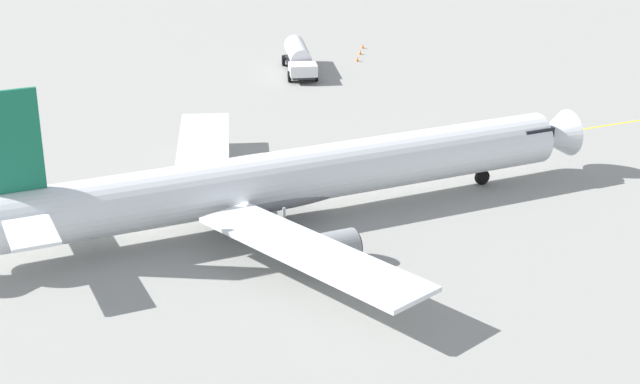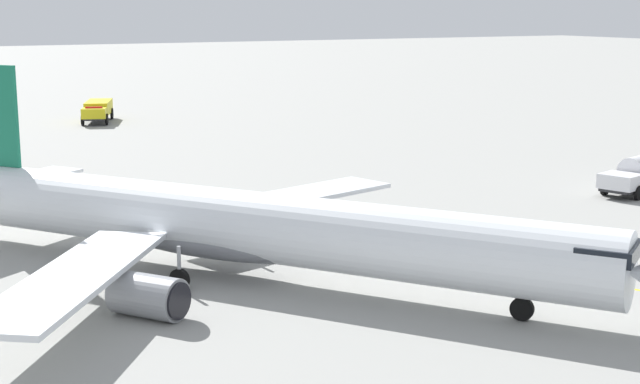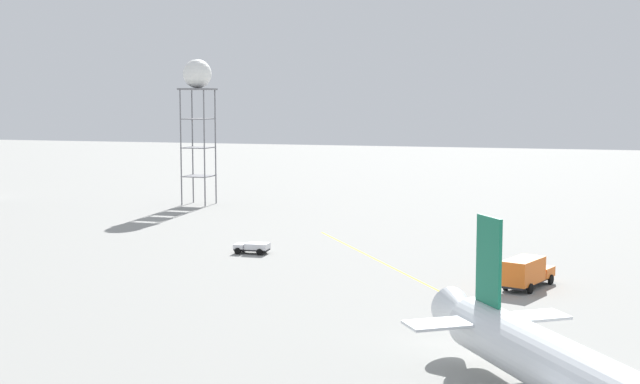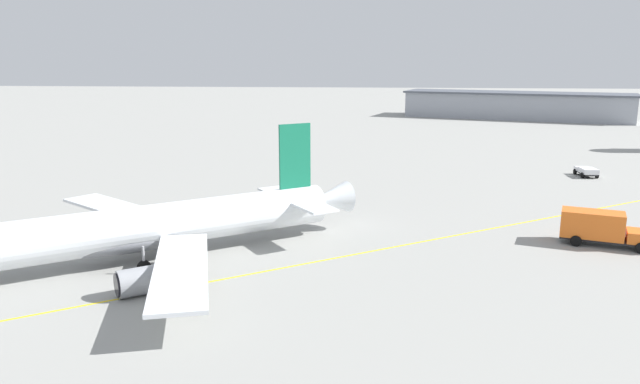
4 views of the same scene
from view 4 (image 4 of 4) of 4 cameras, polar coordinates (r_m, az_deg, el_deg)
The scene contains 6 objects.
ground_plane at distance 54.02m, azimuth -14.72°, elevation -5.82°, with size 600.00×600.00×0.00m, color gray.
airliner_main at distance 51.81m, azimuth -18.85°, elevation -3.70°, with size 38.77×30.08×10.78m.
pushback_tug_truck at distance 94.44m, azimuth 23.99°, elevation 1.84°, with size 2.53×4.29×1.30m.
catering_truck_truck at distance 60.21m, azimuth 25.09°, elevation -3.07°, with size 8.29×4.86×3.10m.
terminal_shed at distance 178.25m, azimuth 18.11°, elevation 7.84°, with size 62.76×33.28×7.34m.
taxiway_centreline at distance 46.00m, azimuth -15.41°, elevation -9.15°, with size 130.34×90.99×0.01m.
Camera 4 is at (-18.12, 48.06, 16.73)m, focal length 33.69 mm.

